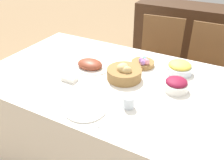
{
  "coord_description": "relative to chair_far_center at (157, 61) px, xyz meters",
  "views": [
    {
      "loc": [
        0.66,
        -1.27,
        1.63
      ],
      "look_at": [
        0.02,
        -0.08,
        0.8
      ],
      "focal_mm": 38.0,
      "sensor_mm": 36.0,
      "label": 1
    }
  ],
  "objects": [
    {
      "name": "ground_plane",
      "position": [
        -0.03,
        -0.9,
        -0.5
      ],
      "size": [
        12.0,
        12.0,
        0.0
      ],
      "primitive_type": "plane",
      "color": "#937551"
    },
    {
      "name": "dining_table",
      "position": [
        -0.03,
        -0.9,
        -0.12
      ],
      "size": [
        1.88,
        1.1,
        0.76
      ],
      "color": "white",
      "rests_on": "ground"
    },
    {
      "name": "chair_far_center",
      "position": [
        0.0,
        0.0,
        0.0
      ],
      "size": [
        0.45,
        0.45,
        0.94
      ],
      "rotation": [
        0.0,
        0.0,
        0.09
      ],
      "color": "brown",
      "rests_on": "ground"
    },
    {
      "name": "chair_far_right",
      "position": [
        0.48,
        0.0,
        0.0
      ],
      "size": [
        0.42,
        0.42,
        0.94
      ],
      "rotation": [
        0.0,
        0.0,
        -0.01
      ],
      "color": "brown",
      "rests_on": "ground"
    },
    {
      "name": "sideboard",
      "position": [
        0.19,
        0.75,
        -0.04
      ],
      "size": [
        1.39,
        0.44,
        0.93
      ],
      "color": "#3D2616",
      "rests_on": "ground"
    },
    {
      "name": "bread_basket",
      "position": [
        0.03,
        -0.87,
        0.31
      ],
      "size": [
        0.24,
        0.24,
        0.12
      ],
      "color": "olive",
      "rests_on": "dining_table"
    },
    {
      "name": "egg_basket",
      "position": [
        0.07,
        -0.63,
        0.29
      ],
      "size": [
        0.18,
        0.18,
        0.08
      ],
      "color": "olive",
      "rests_on": "dining_table"
    },
    {
      "name": "ham_platter",
      "position": [
        -0.27,
        -0.85,
        0.29
      ],
      "size": [
        0.3,
        0.21,
        0.07
      ],
      "color": "silver",
      "rests_on": "dining_table"
    },
    {
      "name": "beet_salad_bowl",
      "position": [
        0.38,
        -0.84,
        0.3
      ],
      "size": [
        0.16,
        0.16,
        0.09
      ],
      "color": "silver",
      "rests_on": "dining_table"
    },
    {
      "name": "pineapple_bowl",
      "position": [
        0.34,
        -0.61,
        0.3
      ],
      "size": [
        0.19,
        0.19,
        0.09
      ],
      "color": "silver",
      "rests_on": "dining_table"
    },
    {
      "name": "dinner_plate",
      "position": [
        -0.02,
        -1.29,
        0.27
      ],
      "size": [
        0.25,
        0.25,
        0.01
      ],
      "color": "silver",
      "rests_on": "dining_table"
    },
    {
      "name": "fork",
      "position": [
        -0.17,
        -1.29,
        0.26
      ],
      "size": [
        0.02,
        0.19,
        0.0
      ],
      "rotation": [
        0.0,
        0.0,
        -0.05
      ],
      "color": "silver",
      "rests_on": "dining_table"
    },
    {
      "name": "knife",
      "position": [
        0.13,
        -1.29,
        0.26
      ],
      "size": [
        0.02,
        0.19,
        0.0
      ],
      "rotation": [
        0.0,
        0.0,
        -0.05
      ],
      "color": "silver",
      "rests_on": "dining_table"
    },
    {
      "name": "spoon",
      "position": [
        0.16,
        -1.29,
        0.26
      ],
      "size": [
        0.02,
        0.19,
        0.0
      ],
      "rotation": [
        0.0,
        0.0,
        0.05
      ],
      "color": "silver",
      "rests_on": "dining_table"
    },
    {
      "name": "drinking_cup",
      "position": [
        0.19,
        -1.15,
        0.3
      ],
      "size": [
        0.07,
        0.07,
        0.07
      ],
      "color": "silver",
      "rests_on": "dining_table"
    },
    {
      "name": "butter_dish",
      "position": [
        -0.3,
        -1.07,
        0.28
      ],
      "size": [
        0.1,
        0.06,
        0.03
      ],
      "color": "silver",
      "rests_on": "dining_table"
    }
  ]
}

